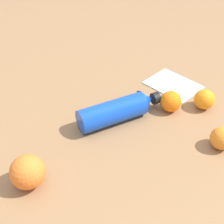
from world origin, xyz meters
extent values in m
plane|color=olive|center=(0.00, 0.00, 0.00)|extent=(2.40, 2.40, 0.00)
cylinder|color=blue|center=(-0.02, 0.00, 0.04)|extent=(0.21, 0.08, 0.07)
cone|color=blue|center=(0.10, 0.00, 0.04)|extent=(0.04, 0.07, 0.07)
cylinder|color=black|center=(0.13, -0.01, 0.04)|extent=(0.02, 0.04, 0.04)
sphere|color=orange|center=(-0.31, -0.10, 0.04)|extent=(0.08, 0.08, 0.08)
sphere|color=orange|center=(0.16, -0.04, 0.03)|extent=(0.06, 0.06, 0.06)
sphere|color=orange|center=(0.18, -0.24, 0.03)|extent=(0.06, 0.06, 0.06)
sphere|color=orange|center=(0.26, -0.08, 0.03)|extent=(0.06, 0.06, 0.06)
cube|color=#99BFD8|center=(0.26, 0.06, 0.00)|extent=(0.17, 0.20, 0.01)
camera|label=1|loc=(-0.37, -0.62, 0.61)|focal=50.43mm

